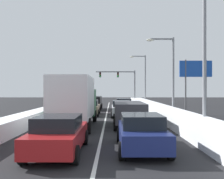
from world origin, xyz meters
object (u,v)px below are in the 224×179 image
Objects in this scene: street_lamp_right_near at (199,41)px; street_lamp_right_far at (143,75)px; roadside_sign_right at (195,75)px; traffic_light_gantry at (122,79)px; box_truck_center_lane_second at (75,99)px; sedan_red_center_lane_nearest at (59,134)px; sedan_tan_center_lane_third at (89,107)px; suv_black_center_lane_fourth at (93,102)px; street_lamp_right_mid at (169,69)px; sedan_white_right_lane_third at (121,108)px; sedan_navy_right_lane_nearest at (141,132)px; suv_charcoal_right_lane_second at (129,112)px; sedan_maroon_right_lane_fourth at (123,105)px.

street_lamp_right_near is 1.12× the size of street_lamp_right_far.
street_lamp_right_near is 10.14m from roadside_sign_right.
box_truck_center_lane_second is at bearing -98.30° from traffic_light_gantry.
sedan_red_center_lane_nearest is 14.89m from sedan_tan_center_lane_third.
sedan_tan_center_lane_third is 0.92× the size of suv_black_center_lane_fourth.
roadside_sign_right is at bearing 72.43° from street_lamp_right_near.
street_lamp_right_mid is (7.82, -8.03, 3.52)m from suv_black_center_lane_fourth.
street_lamp_right_near is (7.72, -1.74, 3.54)m from box_truck_center_lane_second.
sedan_white_right_lane_third is at bearing -171.74° from roadside_sign_right.
street_lamp_right_mid is at bearing 72.25° from sedan_navy_right_lane_nearest.
sedan_white_right_lane_third is 0.49× the size of street_lamp_right_near.
street_lamp_right_far is at bearing 100.77° from roadside_sign_right.
suv_charcoal_right_lane_second is at bearing -87.59° from sedan_white_right_lane_third.
street_lamp_right_mid is 0.92× the size of street_lamp_right_far.
sedan_maroon_right_lane_fourth is at bearing -92.01° from traffic_light_gantry.
roadside_sign_right reaches higher than sedan_tan_center_lane_third.
roadside_sign_right is (7.03, 14.00, 3.25)m from sedan_navy_right_lane_nearest.
sedan_navy_right_lane_nearest is 6.51m from suv_charcoal_right_lane_second.
street_lamp_right_near is 1.23× the size of street_lamp_right_mid.
suv_charcoal_right_lane_second is 1.09× the size of sedan_maroon_right_lane_fourth.
traffic_light_gantry reaches higher than box_truck_center_lane_second.
sedan_navy_right_lane_nearest is 0.63× the size of box_truck_center_lane_second.
sedan_navy_right_lane_nearest is 14.74m from sedan_tan_center_lane_third.
street_lamp_right_near is at bearing 47.93° from sedan_navy_right_lane_nearest.
sedan_maroon_right_lane_fourth is 5.78m from sedan_tan_center_lane_third.
suv_charcoal_right_lane_second is at bearing -122.81° from street_lamp_right_mid.
traffic_light_gantry is at bearing 105.21° from roadside_sign_right.
street_lamp_right_mid is at bearing -8.99° from sedan_tan_center_lane_third.
street_lamp_right_mid is at bearing 2.28° from sedan_white_right_lane_third.
sedan_red_center_lane_nearest is 18.18m from roadside_sign_right.
street_lamp_right_mid is at bearing -88.98° from street_lamp_right_far.
suv_charcoal_right_lane_second is (-0.06, 6.51, 0.25)m from sedan_navy_right_lane_nearest.
sedan_maroon_right_lane_fourth is at bearing 125.34° from street_lamp_right_mid.
street_lamp_right_mid is at bearing 88.66° from street_lamp_right_near.
suv_charcoal_right_lane_second reaches higher than sedan_maroon_right_lane_fourth.
sedan_tan_center_lane_third is 0.49× the size of street_lamp_right_near.
traffic_light_gantry is at bearing 98.16° from street_lamp_right_mid.
street_lamp_right_mid is at bearing 41.27° from box_truck_center_lane_second.
suv_black_center_lane_fourth is at bearing -128.77° from street_lamp_right_far.
suv_black_center_lane_fourth is 11.75m from street_lamp_right_mid.
sedan_tan_center_lane_third is (-3.61, -4.52, 0.00)m from sedan_maroon_right_lane_fourth.
street_lamp_right_near reaches higher than sedan_navy_right_lane_nearest.
suv_black_center_lane_fourth is (-3.29, 8.21, 0.25)m from sedan_white_right_lane_third.
traffic_light_gantry is (4.39, 15.85, 3.48)m from suv_black_center_lane_fourth.
street_lamp_right_mid is 1.36× the size of roadside_sign_right.
roadside_sign_right is (10.50, -0.33, 3.25)m from sedan_tan_center_lane_third.
suv_black_center_lane_fourth is 0.89× the size of roadside_sign_right.
sedan_red_center_lane_nearest and sedan_tan_center_lane_third have the same top height.
traffic_light_gantry is (4.50, 30.83, 2.60)m from box_truck_center_lane_second.
street_lamp_right_far is 1.49× the size of roadside_sign_right.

